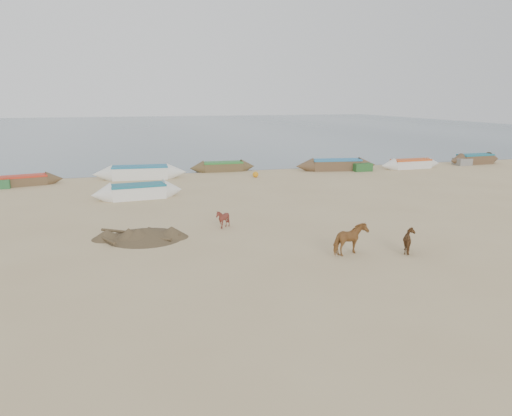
{
  "coord_description": "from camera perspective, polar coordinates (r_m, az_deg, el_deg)",
  "views": [
    {
      "loc": [
        -6.34,
        -17.16,
        5.94
      ],
      "look_at": [
        0.0,
        4.0,
        1.0
      ],
      "focal_mm": 35.0,
      "sensor_mm": 36.0,
      "label": 1
    }
  ],
  "objects": [
    {
      "name": "ground",
      "position": [
        19.23,
        3.44,
        -5.4
      ],
      "size": [
        140.0,
        140.0,
        0.0
      ],
      "primitive_type": "plane",
      "color": "tan",
      "rests_on": "ground"
    },
    {
      "name": "beach_clutter",
      "position": [
        38.82,
        -0.08,
        4.25
      ],
      "size": [
        47.98,
        3.26,
        0.64
      ],
      "color": "#2D6435",
      "rests_on": "ground"
    },
    {
      "name": "cow_adult",
      "position": [
        19.42,
        10.7,
        -3.56
      ],
      "size": [
        1.57,
        1.1,
        1.21
      ],
      "primitive_type": "imported",
      "rotation": [
        0.0,
        0.0,
        1.91
      ],
      "color": "#905D2F",
      "rests_on": "ground"
    },
    {
      "name": "calf_front",
      "position": [
        22.99,
        -3.81,
        -1.24
      ],
      "size": [
        0.84,
        0.75,
        0.89
      ],
      "primitive_type": "imported",
      "rotation": [
        0.0,
        0.0,
        -1.54
      ],
      "color": "#5E261D",
      "rests_on": "ground"
    },
    {
      "name": "calf_right",
      "position": [
        20.28,
        17.27,
        -3.65
      ],
      "size": [
        0.86,
        0.98,
        0.92
      ],
      "primitive_type": "imported",
      "rotation": [
        0.0,
        0.0,
        1.48
      ],
      "color": "brown",
      "rests_on": "ground"
    },
    {
      "name": "near_canoe",
      "position": [
        30.53,
        -13.34,
        1.86
      ],
      "size": [
        5.47,
        1.94,
        0.86
      ],
      "primitive_type": null,
      "rotation": [
        0.0,
        0.0,
        0.1
      ],
      "color": "white",
      "rests_on": "ground"
    },
    {
      "name": "waterline_canoes",
      "position": [
        38.37,
        -6.16,
        4.28
      ],
      "size": [
        56.44,
        4.54,
        0.99
      ],
      "color": "brown",
      "rests_on": "ground"
    },
    {
      "name": "sea",
      "position": [
        99.54,
        -13.16,
        8.86
      ],
      "size": [
        160.0,
        160.0,
        0.0
      ],
      "primitive_type": "plane",
      "color": "slate",
      "rests_on": "ground"
    },
    {
      "name": "debris_pile",
      "position": [
        22.01,
        -12.55,
        -2.78
      ],
      "size": [
        4.32,
        4.32,
        0.43
      ],
      "primitive_type": "cone",
      "rotation": [
        0.0,
        0.0,
        -0.37
      ],
      "color": "brown",
      "rests_on": "ground"
    }
  ]
}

